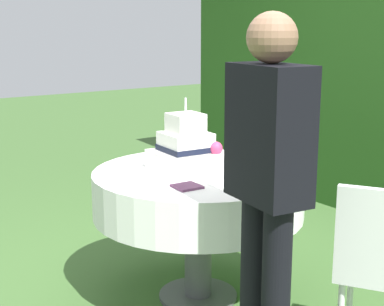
{
  "coord_description": "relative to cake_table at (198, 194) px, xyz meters",
  "views": [
    {
      "loc": [
        2.48,
        -1.82,
        1.55
      ],
      "look_at": [
        -0.03,
        -0.02,
        0.86
      ],
      "focal_mm": 53.52,
      "sensor_mm": 36.0,
      "label": 1
    }
  ],
  "objects": [
    {
      "name": "serving_plate_far",
      "position": [
        -0.07,
        0.43,
        0.14
      ],
      "size": [
        0.15,
        0.15,
        0.01
      ],
      "primitive_type": "cylinder",
      "color": "white",
      "rests_on": "cake_table"
    },
    {
      "name": "serving_plate_near",
      "position": [
        0.34,
        0.11,
        0.14
      ],
      "size": [
        0.11,
        0.11,
        0.01
      ],
      "primitive_type": "cylinder",
      "color": "white",
      "rests_on": "cake_table"
    },
    {
      "name": "garden_chair",
      "position": [
        1.07,
        0.22,
        -0.08
      ],
      "size": [
        0.55,
        0.55,
        0.89
      ],
      "color": "white",
      "rests_on": "ground_plane"
    },
    {
      "name": "cake_table",
      "position": [
        0.0,
        0.0,
        0.0
      ],
      "size": [
        1.18,
        1.18,
        0.76
      ],
      "color": "#4C4C51",
      "rests_on": "ground_plane"
    },
    {
      "name": "wedding_cake",
      "position": [
        -0.06,
        -0.04,
        0.25
      ],
      "size": [
        0.36,
        0.36,
        0.41
      ],
      "color": "white",
      "rests_on": "cake_table"
    },
    {
      "name": "standing_person",
      "position": [
        0.84,
        -0.27,
        0.31
      ],
      "size": [
        0.38,
        0.25,
        1.6
      ],
      "color": "black",
      "rests_on": "ground_plane"
    },
    {
      "name": "napkin_stack",
      "position": [
        0.23,
        -0.24,
        0.14
      ],
      "size": [
        0.13,
        0.13,
        0.01
      ],
      "primitive_type": "cube",
      "rotation": [
        0.0,
        0.0,
        -0.06
      ],
      "color": "#603856",
      "rests_on": "cake_table"
    },
    {
      "name": "ground_plane",
      "position": [
        0.0,
        0.0,
        -0.62
      ],
      "size": [
        20.0,
        20.0,
        0.0
      ],
      "primitive_type": "plane",
      "color": "#3D602D"
    }
  ]
}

